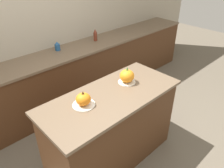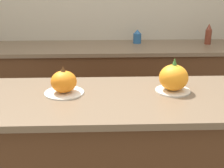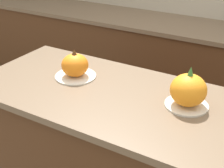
% 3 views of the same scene
% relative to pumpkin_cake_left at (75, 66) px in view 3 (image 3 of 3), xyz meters
% --- Properties ---
extents(kitchen_island, '(1.58, 0.69, 0.94)m').
position_rel_pumpkin_cake_left_xyz_m(kitchen_island, '(0.32, -0.06, -0.53)').
color(kitchen_island, '#4C2D19').
rests_on(kitchen_island, ground_plane).
extents(back_counter, '(6.00, 0.60, 0.92)m').
position_rel_pumpkin_cake_left_xyz_m(back_counter, '(0.32, 1.29, -0.54)').
color(back_counter, '#4C2D19').
rests_on(back_counter, ground_plane).
extents(pumpkin_cake_left, '(0.22, 0.22, 0.16)m').
position_rel_pumpkin_cake_left_xyz_m(pumpkin_cake_left, '(0.00, 0.00, 0.00)').
color(pumpkin_cake_left, silver).
rests_on(pumpkin_cake_left, kitchen_island).
extents(pumpkin_cake_right, '(0.20, 0.20, 0.20)m').
position_rel_pumpkin_cake_left_xyz_m(pumpkin_cake_right, '(0.62, 0.01, 0.02)').
color(pumpkin_cake_right, silver).
rests_on(pumpkin_cake_right, kitchen_island).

